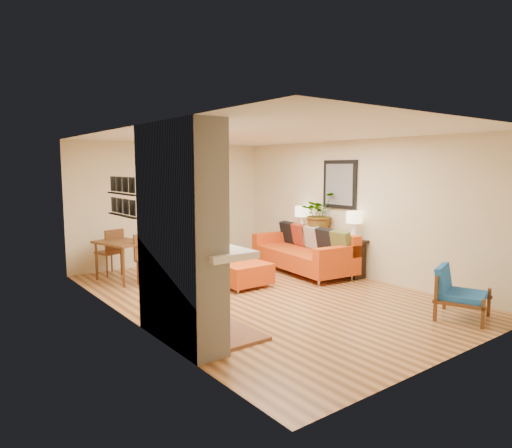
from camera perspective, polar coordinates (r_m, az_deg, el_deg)
The scene contains 10 objects.
room_shell at distance 9.88m, azimuth -5.74°, elevation 2.17°, with size 6.50×6.50×6.50m.
fireplace at distance 5.46m, azimuth -9.19°, elevation -1.86°, with size 1.09×1.68×2.60m.
sofa at distance 9.25m, azimuth 6.28°, elevation -3.43°, with size 1.25×2.41×0.91m.
ottoman at distance 8.08m, azimuth -1.70°, elevation -6.09°, with size 0.83×0.83×0.42m.
blue_chair at distance 6.98m, azimuth 23.71°, elevation -7.55°, with size 0.87×0.86×0.72m.
dining_table at distance 8.76m, azimuth -16.02°, elevation -2.98°, with size 1.00×1.72×0.90m.
console_table at distance 9.27m, azimuth 8.87°, elevation -2.34°, with size 0.34×1.85×0.72m.
lamp_near at distance 8.74m, azimuth 12.16°, elevation 0.24°, with size 0.30×0.30×0.54m.
lamp_far at distance 9.73m, azimuth 5.76°, elevation 1.04°, with size 0.30×0.30×0.54m.
houseplant at distance 9.34m, azimuth 7.91°, elevation 1.34°, with size 0.78×0.67×0.86m, color #1E5919.
Camera 1 is at (-4.52, -5.77, 2.08)m, focal length 32.00 mm.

